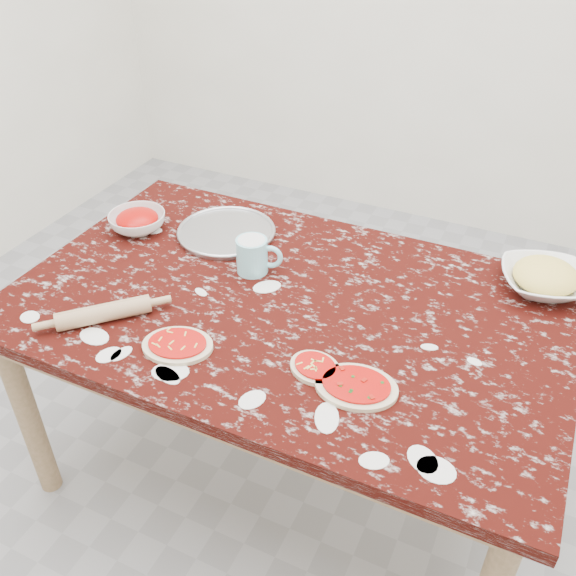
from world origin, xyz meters
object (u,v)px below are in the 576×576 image
Objects in this scene: flour_mug at (253,255)px; rolling_pin at (104,313)px; sauce_bowl at (138,222)px; cheese_bowl at (544,281)px; pizza_tray at (226,233)px; worktable at (288,324)px.

rolling_pin is (-0.26, -0.39, -0.03)m from flour_mug.
sauce_bowl is 1.35× the size of flour_mug.
rolling_pin is (-1.09, -0.68, -0.00)m from cheese_bowl.
flour_mug reaches higher than rolling_pin.
flour_mug is (0.48, -0.06, 0.03)m from sauce_bowl.
flour_mug is at bearing -6.59° from sauce_bowl.
rolling_pin is (-0.08, -0.55, 0.02)m from pizza_tray.
worktable is 11.27× the size of flour_mug.
flour_mug reaches higher than sauce_bowl.
cheese_bowl is at bearing 30.02° from worktable.
sauce_bowl reaches higher than worktable.
rolling_pin is at bearing -145.48° from worktable.
pizza_tray is 0.55m from rolling_pin.
sauce_bowl is 0.50m from rolling_pin.
rolling_pin is (-0.43, -0.29, 0.11)m from worktable.
worktable is at bearing -13.55° from sauce_bowl.
flour_mug is (-0.16, 0.10, 0.14)m from worktable.
cheese_bowl is (0.66, 0.38, 0.11)m from worktable.
flour_mug is 0.47m from rolling_pin.
rolling_pin is at bearing -123.83° from flour_mug.
pizza_tray is 1.70× the size of sauce_bowl.
rolling_pin reaches higher than pizza_tray.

